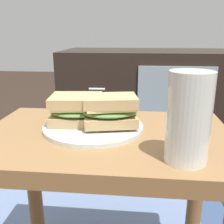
{
  "coord_description": "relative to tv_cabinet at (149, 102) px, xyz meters",
  "views": [
    {
      "loc": [
        0.07,
        -0.54,
        0.68
      ],
      "look_at": [
        0.01,
        0.0,
        0.51
      ],
      "focal_mm": 42.32,
      "sensor_mm": 36.0,
      "label": 1
    }
  ],
  "objects": [
    {
      "name": "plate",
      "position": [
        -0.16,
        -0.92,
        0.17
      ],
      "size": [
        0.23,
        0.23,
        0.01
      ],
      "primitive_type": "cylinder",
      "color": "silver",
      "rests_on": "side_table"
    },
    {
      "name": "sandwich_back",
      "position": [
        -0.12,
        -0.93,
        0.22
      ],
      "size": [
        0.14,
        0.11,
        0.07
      ],
      "color": "tan",
      "rests_on": "plate"
    },
    {
      "name": "beer_glass",
      "position": [
        0.02,
        -1.06,
        0.24
      ],
      "size": [
        0.07,
        0.07,
        0.16
      ],
      "color": "silver",
      "rests_on": "side_table"
    },
    {
      "name": "area_rug",
      "position": [
        -0.34,
        -0.55,
        -0.29
      ],
      "size": [
        1.27,
        0.68,
        0.01
      ],
      "color": "#384C72",
      "rests_on": "ground"
    },
    {
      "name": "sandwich_front",
      "position": [
        -0.21,
        -0.91,
        0.21
      ],
      "size": [
        0.13,
        0.11,
        0.07
      ],
      "color": "tan",
      "rests_on": "plate"
    },
    {
      "name": "tv_cabinet",
      "position": [
        0.0,
        0.0,
        0.0
      ],
      "size": [
        0.96,
        0.46,
        0.58
      ],
      "color": "black",
      "rests_on": "ground"
    },
    {
      "name": "side_table",
      "position": [
        -0.13,
        -0.95,
        0.08
      ],
      "size": [
        0.56,
        0.36,
        0.46
      ],
      "color": "olive",
      "rests_on": "ground"
    }
  ]
}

